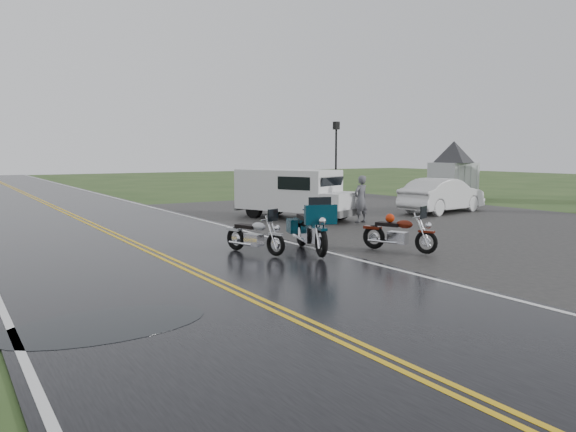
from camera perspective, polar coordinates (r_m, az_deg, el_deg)
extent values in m
plane|color=#2D471E|center=(11.09, -6.84, -7.01)|extent=(120.00, 120.00, 0.00)
cube|color=black|center=(20.45, -18.89, -1.05)|extent=(8.00, 100.00, 0.04)
cube|color=black|center=(21.62, 14.34, -0.52)|extent=(14.00, 24.00, 0.03)
imported|color=#505055|center=(20.53, 7.40, 1.63)|extent=(0.69, 0.51, 1.72)
imported|color=silver|center=(24.74, 15.41, 1.97)|extent=(4.61, 2.28, 1.45)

